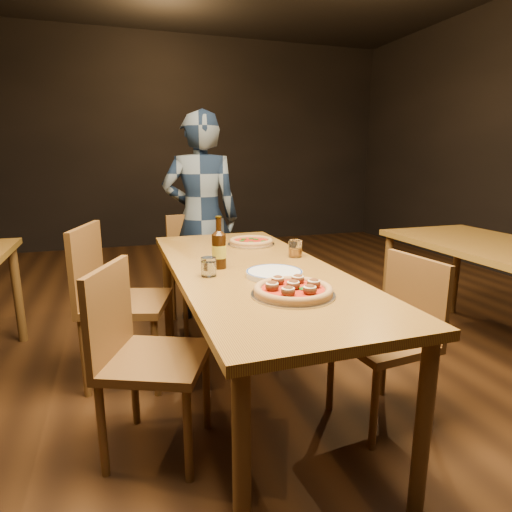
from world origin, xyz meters
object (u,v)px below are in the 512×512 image
object	(u,v)px
chair_main_sw	(127,301)
pizza_margherita	(251,242)
diner	(201,218)
beer_bottle	(219,250)
pizza_meatball	(293,290)
chair_main_e	(383,339)
water_glass	(209,267)
table_main	(253,280)
chair_main_nw	(156,358)
chair_end	(201,269)
plate_stack	(274,274)
amber_glass	(295,249)

from	to	relation	value
chair_main_sw	pizza_margherita	bearing A→B (deg)	-64.10
diner	beer_bottle	bearing A→B (deg)	93.96
pizza_meatball	pizza_margherita	bearing A→B (deg)	81.79
chair_main_e	water_glass	size ratio (longest dim) A/B	9.52
table_main	water_glass	world-z (taller)	water_glass
water_glass	diner	size ratio (longest dim) A/B	0.06
chair_main_sw	chair_main_nw	bearing A→B (deg)	-155.33
table_main	water_glass	bearing A→B (deg)	-159.26
table_main	chair_end	distance (m)	1.18
chair_main_sw	plate_stack	xyz separation A→B (m)	(0.68, -0.63, 0.28)
table_main	amber_glass	bearing A→B (deg)	25.94
chair_main_sw	amber_glass	xyz separation A→B (m)	(0.93, -0.29, 0.31)
amber_glass	chair_main_nw	bearing A→B (deg)	-153.09
amber_glass	plate_stack	bearing A→B (deg)	-126.78
beer_bottle	chair_main_sw	bearing A→B (deg)	139.38
chair_main_e	pizza_margherita	world-z (taller)	chair_main_e
chair_main_sw	amber_glass	size ratio (longest dim) A/B	10.09
chair_main_sw	chair_end	distance (m)	0.92
table_main	chair_main_sw	world-z (taller)	chair_main_sw
table_main	chair_main_nw	world-z (taller)	chair_main_nw
table_main	beer_bottle	bearing A→B (deg)	168.01
chair_main_e	beer_bottle	distance (m)	0.92
chair_end	amber_glass	distance (m)	1.12
pizza_meatball	amber_glass	xyz separation A→B (m)	(0.28, 0.63, 0.02)
chair_main_sw	water_glass	size ratio (longest dim) A/B	10.65
table_main	diner	distance (m)	1.33
beer_bottle	water_glass	distance (m)	0.16
chair_main_sw	beer_bottle	world-z (taller)	beer_bottle
chair_main_e	pizza_margherita	bearing A→B (deg)	-164.19
chair_end	chair_main_e	bearing A→B (deg)	-75.04
chair_main_nw	chair_main_sw	distance (m)	0.72
amber_glass	pizza_meatball	bearing A→B (deg)	-114.06
table_main	pizza_margherita	size ratio (longest dim) A/B	6.58
chair_main_e	beer_bottle	size ratio (longest dim) A/B	3.33
pizza_margherita	beer_bottle	bearing A→B (deg)	-122.83
plate_stack	diner	distance (m)	1.52
chair_main_sw	pizza_margherita	world-z (taller)	chair_main_sw
chair_main_nw	beer_bottle	distance (m)	0.62
amber_glass	diner	size ratio (longest dim) A/B	0.06
table_main	amber_glass	size ratio (longest dim) A/B	20.70
chair_main_sw	beer_bottle	xyz separation A→B (m)	(0.46, -0.40, 0.36)
chair_main_sw	plate_stack	world-z (taller)	chair_main_sw
chair_main_sw	table_main	bearing A→B (deg)	-107.46
pizza_margherita	chair_main_sw	bearing A→B (deg)	-171.03
diner	water_glass	bearing A→B (deg)	91.32
chair_end	water_glass	distance (m)	1.31
chair_end	water_glass	xyz separation A→B (m)	(-0.19, -1.25, 0.35)
pizza_margherita	plate_stack	world-z (taller)	pizza_margherita
chair_main_nw	chair_end	xyz separation A→B (m)	(0.48, 1.43, -0.00)
chair_main_e	pizza_meatball	world-z (taller)	chair_main_e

